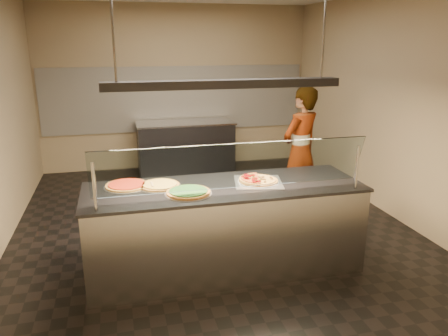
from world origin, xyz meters
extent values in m
cube|color=black|center=(0.00, 0.00, -0.01)|extent=(5.00, 6.00, 0.02)
cube|color=#988662|center=(0.00, 3.01, 1.50)|extent=(5.00, 0.02, 3.00)
cube|color=#988662|center=(0.00, -3.01, 1.50)|extent=(5.00, 0.02, 3.00)
cube|color=#988662|center=(2.51, 0.00, 1.50)|extent=(0.02, 6.00, 3.00)
cube|color=silver|center=(0.00, 2.98, 1.30)|extent=(4.90, 0.02, 1.20)
cube|color=#B7B7BC|center=(-0.11, -1.15, 0.45)|extent=(2.79, 0.90, 0.90)
cube|color=#2E2E32|center=(-0.11, -1.15, 0.92)|extent=(2.83, 0.94, 0.03)
cylinder|color=#B7B7BC|center=(-1.36, -1.55, 1.15)|extent=(0.03, 0.03, 0.44)
cylinder|color=#B7B7BC|center=(1.13, -1.55, 1.15)|extent=(0.03, 0.03, 0.44)
cube|color=white|center=(-0.11, -1.49, 1.23)|extent=(2.59, 0.18, 0.47)
cube|color=silver|center=(0.25, -1.13, 0.93)|extent=(0.57, 0.57, 0.01)
cylinder|color=silver|center=(0.25, -1.13, 0.94)|extent=(0.43, 0.43, 0.01)
cylinder|color=#560203|center=(0.22, -1.04, 0.99)|extent=(0.06, 0.06, 0.01)
cylinder|color=#560203|center=(0.16, -1.02, 0.99)|extent=(0.06, 0.06, 0.01)
cylinder|color=#560203|center=(0.17, -1.06, 0.99)|extent=(0.06, 0.06, 0.01)
cylinder|color=#560203|center=(0.12, -1.07, 0.99)|extent=(0.06, 0.06, 0.01)
cylinder|color=#560203|center=(0.12, -1.13, 0.99)|extent=(0.06, 0.06, 0.01)
cylinder|color=#560203|center=(0.13, -1.14, 0.99)|extent=(0.06, 0.06, 0.01)
cylinder|color=#560203|center=(0.21, -1.15, 0.99)|extent=(0.06, 0.06, 0.01)
cylinder|color=#560203|center=(0.19, -1.20, 0.99)|extent=(0.06, 0.06, 0.01)
cylinder|color=#560203|center=(0.18, -1.26, 0.99)|extent=(0.06, 0.06, 0.01)
cylinder|color=#560203|center=(0.21, -1.25, 0.99)|extent=(0.06, 0.06, 0.01)
cube|color=#19590F|center=(0.22, -1.02, 0.99)|extent=(0.01, 0.02, 0.01)
cube|color=#19590F|center=(0.20, -1.03, 0.99)|extent=(0.02, 0.02, 0.01)
cube|color=#19590F|center=(0.21, -1.10, 0.99)|extent=(0.02, 0.02, 0.01)
cube|color=#19590F|center=(0.11, -1.09, 0.99)|extent=(0.02, 0.02, 0.01)
cube|color=#19590F|center=(0.16, -1.14, 0.99)|extent=(0.02, 0.02, 0.01)
cube|color=#19590F|center=(0.20, -1.17, 0.99)|extent=(0.02, 0.02, 0.01)
cube|color=#19590F|center=(0.19, -1.24, 0.99)|extent=(0.02, 0.02, 0.01)
cube|color=#19590F|center=(0.24, -1.23, 0.99)|extent=(0.01, 0.02, 0.01)
sphere|color=#513014|center=(0.29, -1.25, 0.97)|extent=(0.03, 0.03, 0.03)
sphere|color=#513014|center=(0.28, -1.16, 0.97)|extent=(0.03, 0.03, 0.03)
sphere|color=#513014|center=(0.29, -1.16, 0.97)|extent=(0.03, 0.03, 0.03)
sphere|color=#513014|center=(0.31, -1.17, 0.97)|extent=(0.03, 0.03, 0.03)
sphere|color=#513014|center=(0.39, -1.16, 0.97)|extent=(0.03, 0.03, 0.03)
sphere|color=#513014|center=(0.39, -1.12, 0.97)|extent=(0.03, 0.03, 0.03)
sphere|color=#513014|center=(0.29, -1.12, 0.97)|extent=(0.03, 0.03, 0.03)
sphere|color=#513014|center=(0.32, -1.09, 0.97)|extent=(0.03, 0.03, 0.03)
sphere|color=#513014|center=(0.30, -1.09, 0.97)|extent=(0.03, 0.03, 0.03)
sphere|color=#513014|center=(0.28, -1.09, 0.97)|extent=(0.03, 0.03, 0.03)
sphere|color=#513014|center=(0.28, -1.07, 0.97)|extent=(0.03, 0.03, 0.03)
sphere|color=#513014|center=(0.26, -1.06, 0.97)|extent=(0.03, 0.03, 0.03)
cylinder|color=silver|center=(-0.51, -1.30, 0.93)|extent=(0.46, 0.46, 0.01)
cylinder|color=brown|center=(-0.51, -1.30, 0.95)|extent=(0.43, 0.43, 0.02)
cylinder|color=black|center=(-0.51, -1.30, 0.96)|extent=(0.37, 0.37, 0.01)
cylinder|color=silver|center=(-0.75, -1.01, 0.93)|extent=(0.43, 0.43, 0.01)
cylinder|color=brown|center=(-0.75, -1.01, 0.94)|extent=(0.40, 0.40, 0.02)
cylinder|color=gold|center=(-0.75, -1.01, 0.96)|extent=(0.35, 0.35, 0.01)
cylinder|color=silver|center=(-1.08, -0.93, 0.93)|extent=(0.45, 0.45, 0.01)
cylinder|color=brown|center=(-1.08, -0.93, 0.94)|extent=(0.42, 0.42, 0.02)
cylinder|color=maroon|center=(-1.08, -0.93, 0.96)|extent=(0.37, 0.37, 0.01)
cube|color=#B7B7BC|center=(-0.74, -1.14, 0.96)|extent=(0.13, 0.11, 0.00)
cylinder|color=tan|center=(-0.83, -1.03, 0.96)|extent=(0.03, 0.14, 0.02)
cube|color=#2E2E32|center=(0.07, 2.55, 0.45)|extent=(1.72, 0.70, 0.90)
cube|color=#B7B7BC|center=(0.07, 2.55, 0.92)|extent=(1.76, 0.74, 0.03)
imported|color=#272730|center=(1.32, 0.22, 0.88)|extent=(0.77, 0.68, 1.76)
cube|color=#2E2E32|center=(-0.11, -1.15, 1.95)|extent=(2.30, 0.18, 0.08)
cylinder|color=#B7B7BC|center=(-1.11, -1.15, 2.50)|extent=(0.02, 0.02, 1.01)
cylinder|color=#B7B7BC|center=(0.89, -1.15, 2.50)|extent=(0.02, 0.02, 1.01)
camera|label=1|loc=(-1.14, -5.23, 2.34)|focal=35.00mm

